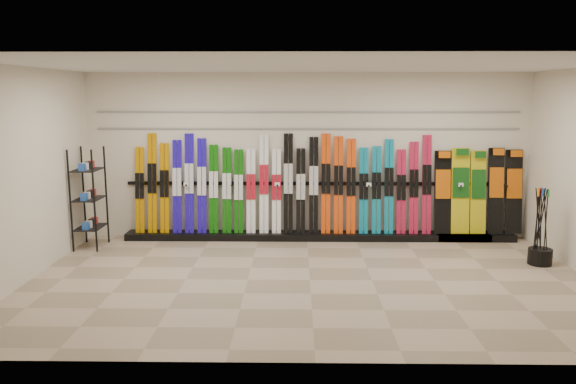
{
  "coord_description": "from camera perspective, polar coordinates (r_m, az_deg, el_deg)",
  "views": [
    {
      "loc": [
        -0.19,
        -7.67,
        2.63
      ],
      "look_at": [
        -0.33,
        1.0,
        1.1
      ],
      "focal_mm": 35.0,
      "sensor_mm": 36.0,
      "label": 1
    }
  ],
  "objects": [
    {
      "name": "snowboards",
      "position": [
        10.69,
        18.72,
        0.04
      ],
      "size": [
        1.58,
        0.24,
        1.54
      ],
      "color": "black",
      "rests_on": "ski_rack_base"
    },
    {
      "name": "slatwall_rail_1",
      "position": [
        10.16,
        2.0,
        8.14
      ],
      "size": [
        7.6,
        0.02,
        0.03
      ],
      "primitive_type": "cube",
      "color": "gray",
      "rests_on": "back_wall"
    },
    {
      "name": "left_wall",
      "position": [
        8.64,
        -25.28,
        1.53
      ],
      "size": [
        0.0,
        5.0,
        5.0
      ],
      "primitive_type": "plane",
      "rotation": [
        1.57,
        0.0,
        1.57
      ],
      "color": "beige",
      "rests_on": "floor"
    },
    {
      "name": "ski_poles",
      "position": [
        9.5,
        24.23,
        -3.17
      ],
      "size": [
        0.23,
        0.2,
        1.18
      ],
      "color": "black",
      "rests_on": "pole_bin"
    },
    {
      "name": "floor",
      "position": [
        8.11,
        2.23,
        -8.92
      ],
      "size": [
        8.0,
        8.0,
        0.0
      ],
      "primitive_type": "plane",
      "color": "gray",
      "rests_on": "ground"
    },
    {
      "name": "slatwall_rail_0",
      "position": [
        10.17,
        1.99,
        6.45
      ],
      "size": [
        7.6,
        0.02,
        0.03
      ],
      "primitive_type": "cube",
      "color": "gray",
      "rests_on": "back_wall"
    },
    {
      "name": "ski_rack_base",
      "position": [
        10.29,
        3.2,
        -4.48
      ],
      "size": [
        8.0,
        0.4,
        0.12
      ],
      "primitive_type": "cube",
      "color": "black",
      "rests_on": "floor"
    },
    {
      "name": "ceiling",
      "position": [
        7.68,
        2.39,
        12.76
      ],
      "size": [
        8.0,
        8.0,
        0.0
      ],
      "primitive_type": "plane",
      "rotation": [
        3.14,
        0.0,
        0.0
      ],
      "color": "silver",
      "rests_on": "back_wall"
    },
    {
      "name": "back_wall",
      "position": [
        10.24,
        1.97,
        3.66
      ],
      "size": [
        8.0,
        0.0,
        8.0
      ],
      "primitive_type": "plane",
      "rotation": [
        1.57,
        0.0,
        0.0
      ],
      "color": "beige",
      "rests_on": "floor"
    },
    {
      "name": "pole_bin",
      "position": [
        9.62,
        24.22,
        -6.0
      ],
      "size": [
        0.36,
        0.36,
        0.25
      ],
      "primitive_type": "cylinder",
      "color": "black",
      "rests_on": "floor"
    },
    {
      "name": "skis",
      "position": [
        10.16,
        -0.55,
        0.48
      ],
      "size": [
        5.38,
        0.27,
        1.8
      ],
      "color": "#C17E00",
      "rests_on": "ski_rack_base"
    },
    {
      "name": "accessory_rack",
      "position": [
        10.18,
        -19.58,
        -0.58
      ],
      "size": [
        0.4,
        0.6,
        1.72
      ],
      "primitive_type": "cube",
      "color": "black",
      "rests_on": "floor"
    }
  ]
}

